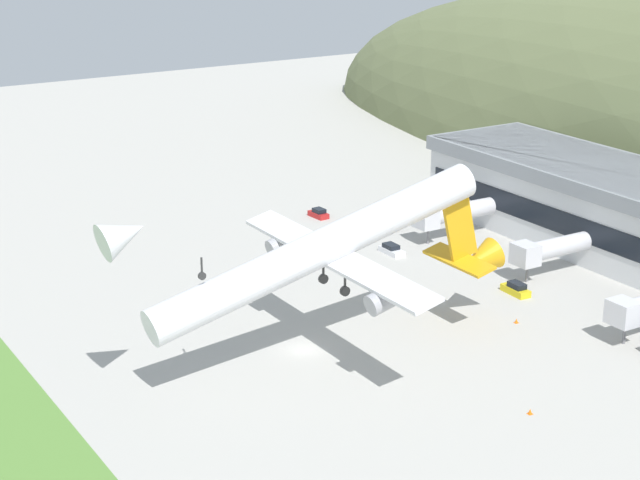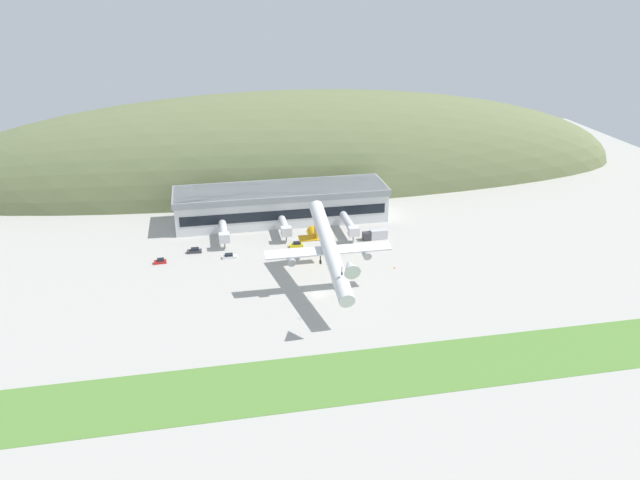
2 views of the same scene
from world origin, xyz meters
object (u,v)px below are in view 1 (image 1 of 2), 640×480
(terminal_building, at_px, (640,213))
(service_car_1, at_px, (516,289))
(service_car_3, at_px, (385,224))
(cargo_airplane, at_px, (327,250))
(service_car_2, at_px, (392,250))
(traffic_cone_0, at_px, (530,411))
(jetway_0, at_px, (451,213))
(service_car_0, at_px, (319,214))
(jetway_1, at_px, (548,249))
(traffic_cone_1, at_px, (516,321))

(terminal_building, distance_m, service_car_1, 24.61)
(terminal_building, height_order, service_car_3, terminal_building)
(cargo_airplane, height_order, service_car_3, cargo_airplane)
(service_car_1, distance_m, service_car_2, 21.97)
(service_car_2, xyz_separation_m, traffic_cone_0, (47.40, -16.61, -0.30))
(jetway_0, xyz_separation_m, traffic_cone_0, (48.35, -27.98, -3.71))
(service_car_0, bearing_deg, jetway_0, 29.30)
(jetway_1, height_order, service_car_3, jetway_1)
(terminal_building, height_order, service_car_0, terminal_building)
(cargo_airplane, bearing_deg, terminal_building, 95.61)
(traffic_cone_1, bearing_deg, terminal_building, 106.28)
(jetway_0, distance_m, service_car_2, 11.91)
(terminal_building, relative_size, service_car_2, 16.91)
(service_car_2, relative_size, traffic_cone_1, 7.51)
(jetway_1, relative_size, service_car_0, 3.30)
(jetway_1, xyz_separation_m, service_car_0, (-39.46, -11.82, -3.37))
(cargo_airplane, bearing_deg, traffic_cone_1, 82.24)
(terminal_building, xyz_separation_m, jetway_0, (-20.99, -16.90, -2.75))
(terminal_building, xyz_separation_m, service_car_0, (-40.63, -27.92, -6.13))
(jetway_0, height_order, service_car_3, jetway_0)
(terminal_building, xyz_separation_m, service_car_1, (1.47, -23.81, -6.07))
(jetway_1, distance_m, service_car_3, 30.10)
(service_car_1, relative_size, service_car_3, 0.96)
(jetway_0, relative_size, service_car_3, 3.07)
(cargo_airplane, height_order, service_car_1, cargo_airplane)
(jetway_1, relative_size, cargo_airplane, 0.25)
(service_car_1, bearing_deg, terminal_building, 93.54)
(terminal_building, height_order, service_car_2, terminal_building)
(service_car_2, bearing_deg, service_car_3, 149.66)
(traffic_cone_1, bearing_deg, jetway_1, 125.30)
(jetway_0, xyz_separation_m, jetway_1, (19.82, 0.79, -0.00))
(terminal_building, bearing_deg, service_car_1, -86.46)
(service_car_1, bearing_deg, cargo_airplane, -82.84)
(jetway_0, height_order, service_car_2, jetway_0)
(traffic_cone_0, bearing_deg, service_car_1, 140.85)
(service_car_0, xyz_separation_m, traffic_cone_0, (67.99, -16.96, -0.34))
(traffic_cone_0, height_order, traffic_cone_1, same)
(jetway_1, distance_m, traffic_cone_1, 17.69)
(cargo_airplane, bearing_deg, jetway_1, 99.56)
(terminal_building, distance_m, jetway_1, 16.38)
(jetway_0, relative_size, service_car_2, 3.18)
(jetway_1, height_order, service_car_0, jetway_1)
(cargo_airplane, distance_m, traffic_cone_0, 27.31)
(terminal_building, relative_size, service_car_1, 17.00)
(jetway_0, bearing_deg, service_car_3, -150.86)
(jetway_0, height_order, traffic_cone_1, jetway_0)
(cargo_airplane, distance_m, service_car_2, 39.05)
(traffic_cone_0, bearing_deg, cargo_airplane, -154.76)
(jetway_1, xyz_separation_m, service_car_3, (-29.29, -6.07, -3.36))
(jetway_1, bearing_deg, terminal_building, 85.85)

